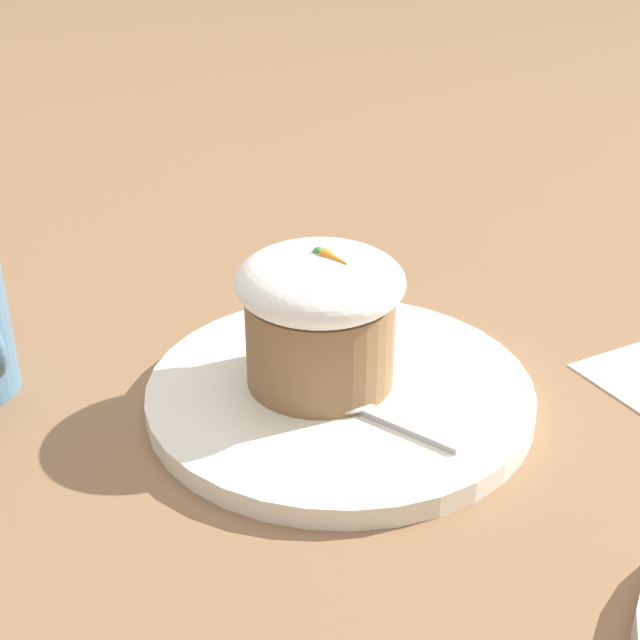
# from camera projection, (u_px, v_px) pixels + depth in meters

# --- Properties ---
(ground_plane) EXTENTS (4.00, 4.00, 0.00)m
(ground_plane) POSITION_uv_depth(u_px,v_px,m) (340.00, 402.00, 0.60)
(ground_plane) COLOR #846042
(dessert_plate) EXTENTS (0.26, 0.26, 0.01)m
(dessert_plate) POSITION_uv_depth(u_px,v_px,m) (340.00, 393.00, 0.60)
(dessert_plate) COLOR white
(dessert_plate) RESTS_ON ground_plane
(carrot_cake) EXTENTS (0.11, 0.11, 0.10)m
(carrot_cake) POSITION_uv_depth(u_px,v_px,m) (320.00, 313.00, 0.58)
(carrot_cake) COLOR olive
(carrot_cake) RESTS_ON dessert_plate
(spoon) EXTENTS (0.11, 0.04, 0.01)m
(spoon) POSITION_uv_depth(u_px,v_px,m) (355.00, 404.00, 0.57)
(spoon) COLOR #B7B7BC
(spoon) RESTS_ON dessert_plate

